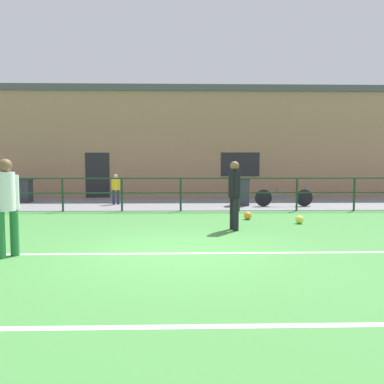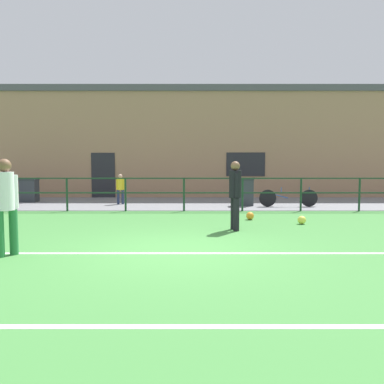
% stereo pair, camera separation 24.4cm
% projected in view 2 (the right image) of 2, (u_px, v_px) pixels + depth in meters
% --- Properties ---
extents(ground, '(60.00, 44.00, 0.04)m').
position_uv_depth(ground, '(176.00, 252.00, 7.53)').
color(ground, '#42843D').
extents(field_line_touchline, '(36.00, 0.11, 0.00)m').
position_uv_depth(field_line_touchline, '(176.00, 253.00, 7.32)').
color(field_line_touchline, white).
rests_on(field_line_touchline, ground).
extents(field_line_hash, '(36.00, 0.11, 0.00)m').
position_uv_depth(field_line_hash, '(164.00, 327.00, 4.07)').
color(field_line_hash, white).
rests_on(field_line_hash, ground).
extents(pavement_strip, '(48.00, 5.00, 0.02)m').
position_uv_depth(pavement_strip, '(184.00, 203.00, 16.01)').
color(pavement_strip, slate).
rests_on(pavement_strip, ground).
extents(perimeter_fence, '(36.07, 0.07, 1.15)m').
position_uv_depth(perimeter_fence, '(183.00, 189.00, 13.46)').
color(perimeter_fence, '#193823').
rests_on(perimeter_fence, ground).
extents(clubhouse_facade, '(28.00, 2.56, 5.24)m').
position_uv_depth(clubhouse_facade, '(185.00, 143.00, 19.49)').
color(clubhouse_facade, '#A37A5B').
rests_on(clubhouse_facade, ground).
extents(player_goalkeeper, '(0.30, 0.46, 1.71)m').
position_uv_depth(player_goalkeeper, '(234.00, 191.00, 9.73)').
color(player_goalkeeper, black).
rests_on(player_goalkeeper, ground).
extents(player_striker, '(0.33, 0.41, 1.75)m').
position_uv_depth(player_striker, '(4.00, 201.00, 7.05)').
color(player_striker, '#237038').
rests_on(player_striker, ground).
extents(soccer_ball_match, '(0.23, 0.23, 0.23)m').
position_uv_depth(soccer_ball_match, '(300.00, 220.00, 10.74)').
color(soccer_ball_match, '#E5E04C').
rests_on(soccer_ball_match, ground).
extents(soccer_ball_spare, '(0.23, 0.23, 0.23)m').
position_uv_depth(soccer_ball_spare, '(249.00, 216.00, 11.54)').
color(soccer_ball_spare, orange).
rests_on(soccer_ball_spare, ground).
extents(spectator_child, '(0.32, 0.21, 1.18)m').
position_uv_depth(spectator_child, '(119.00, 187.00, 15.49)').
color(spectator_child, '#232D4C').
rests_on(spectator_child, pavement_strip).
extents(bicycle_parked_0, '(2.17, 0.04, 0.73)m').
position_uv_depth(bicycle_parked_0, '(287.00, 198.00, 14.70)').
color(bicycle_parked_0, black).
rests_on(bicycle_parked_0, pavement_strip).
extents(trash_bin_0, '(0.60, 0.51, 1.05)m').
position_uv_depth(trash_bin_0, '(244.00, 192.00, 15.06)').
color(trash_bin_0, '#33383D').
rests_on(trash_bin_0, pavement_strip).
extents(trash_bin_1, '(0.68, 0.58, 0.97)m').
position_uv_depth(trash_bin_1, '(28.00, 190.00, 16.43)').
color(trash_bin_1, '#33383D').
rests_on(trash_bin_1, pavement_strip).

